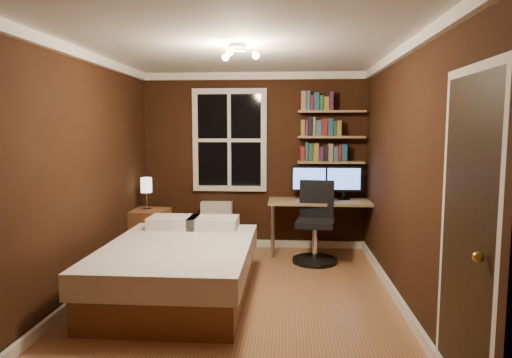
# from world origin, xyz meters

# --- Properties ---
(floor) EXTENTS (4.20, 4.20, 0.00)m
(floor) POSITION_xyz_m (0.00, 0.00, 0.00)
(floor) COLOR brown
(floor) RESTS_ON ground
(wall_back) EXTENTS (3.20, 0.04, 2.50)m
(wall_back) POSITION_xyz_m (0.00, 2.10, 1.25)
(wall_back) COLOR black
(wall_back) RESTS_ON ground
(wall_left) EXTENTS (0.04, 4.20, 2.50)m
(wall_left) POSITION_xyz_m (-1.60, 0.00, 1.25)
(wall_left) COLOR black
(wall_left) RESTS_ON ground
(wall_right) EXTENTS (0.04, 4.20, 2.50)m
(wall_right) POSITION_xyz_m (1.60, 0.00, 1.25)
(wall_right) COLOR black
(wall_right) RESTS_ON ground
(ceiling) EXTENTS (3.20, 4.20, 0.02)m
(ceiling) POSITION_xyz_m (0.00, 0.00, 2.50)
(ceiling) COLOR white
(ceiling) RESTS_ON wall_back
(window) EXTENTS (1.06, 0.06, 1.46)m
(window) POSITION_xyz_m (-0.35, 2.06, 1.55)
(window) COLOR white
(window) RESTS_ON wall_back
(door) EXTENTS (0.03, 0.82, 2.05)m
(door) POSITION_xyz_m (1.59, -1.55, 1.02)
(door) COLOR black
(door) RESTS_ON ground
(door_knob) EXTENTS (0.06, 0.06, 0.06)m
(door_knob) POSITION_xyz_m (1.55, -1.85, 1.00)
(door_knob) COLOR gold
(door_knob) RESTS_ON door
(ceiling_fixture) EXTENTS (0.44, 0.44, 0.18)m
(ceiling_fixture) POSITION_xyz_m (0.00, -0.10, 2.40)
(ceiling_fixture) COLOR beige
(ceiling_fixture) RESTS_ON ceiling
(bookshelf_lower) EXTENTS (0.92, 0.22, 0.03)m
(bookshelf_lower) POSITION_xyz_m (1.08, 1.98, 1.25)
(bookshelf_lower) COLOR #9D734C
(bookshelf_lower) RESTS_ON wall_back
(books_row_lower) EXTENTS (0.60, 0.16, 0.23)m
(books_row_lower) POSITION_xyz_m (1.08, 1.98, 1.38)
(books_row_lower) COLOR maroon
(books_row_lower) RESTS_ON bookshelf_lower
(bookshelf_middle) EXTENTS (0.92, 0.22, 0.03)m
(bookshelf_middle) POSITION_xyz_m (1.08, 1.98, 1.60)
(bookshelf_middle) COLOR #9D734C
(bookshelf_middle) RESTS_ON wall_back
(books_row_middle) EXTENTS (0.54, 0.16, 0.23)m
(books_row_middle) POSITION_xyz_m (1.08, 1.98, 1.73)
(books_row_middle) COLOR navy
(books_row_middle) RESTS_ON bookshelf_middle
(bookshelf_upper) EXTENTS (0.92, 0.22, 0.03)m
(bookshelf_upper) POSITION_xyz_m (1.08, 1.98, 1.95)
(bookshelf_upper) COLOR #9D734C
(bookshelf_upper) RESTS_ON wall_back
(books_row_upper) EXTENTS (0.42, 0.16, 0.23)m
(books_row_upper) POSITION_xyz_m (1.08, 1.98, 2.08)
(books_row_upper) COLOR #24542E
(books_row_upper) RESTS_ON bookshelf_upper
(bed) EXTENTS (1.47, 2.03, 0.69)m
(bed) POSITION_xyz_m (-0.62, 0.05, 0.29)
(bed) COLOR brown
(bed) RESTS_ON ground
(nightstand) EXTENTS (0.56, 0.56, 0.63)m
(nightstand) POSITION_xyz_m (-1.41, 1.53, 0.31)
(nightstand) COLOR brown
(nightstand) RESTS_ON ground
(bedside_lamp) EXTENTS (0.15, 0.15, 0.44)m
(bedside_lamp) POSITION_xyz_m (-1.41, 1.53, 0.85)
(bedside_lamp) COLOR white
(bedside_lamp) RESTS_ON nightstand
(radiator) EXTENTS (0.45, 0.16, 0.67)m
(radiator) POSITION_xyz_m (-0.53, 1.98, 0.34)
(radiator) COLOR silver
(radiator) RESTS_ON ground
(desk) EXTENTS (1.56, 0.58, 0.74)m
(desk) POSITION_xyz_m (1.00, 1.79, 0.68)
(desk) COLOR #9D734C
(desk) RESTS_ON ground
(monitor_left) EXTENTS (0.50, 0.12, 0.46)m
(monitor_left) POSITION_xyz_m (0.78, 1.87, 0.97)
(monitor_left) COLOR black
(monitor_left) RESTS_ON desk
(monitor_right) EXTENTS (0.50, 0.12, 0.46)m
(monitor_right) POSITION_xyz_m (1.25, 1.87, 0.97)
(monitor_right) COLOR black
(monitor_right) RESTS_ON desk
(desk_lamp) EXTENTS (0.14, 0.32, 0.44)m
(desk_lamp) POSITION_xyz_m (1.69, 1.61, 0.96)
(desk_lamp) COLOR silver
(desk_lamp) RESTS_ON desk
(office_chair) EXTENTS (0.58, 0.58, 1.04)m
(office_chair) POSITION_xyz_m (0.84, 1.39, 0.40)
(office_chair) COLOR black
(office_chair) RESTS_ON ground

